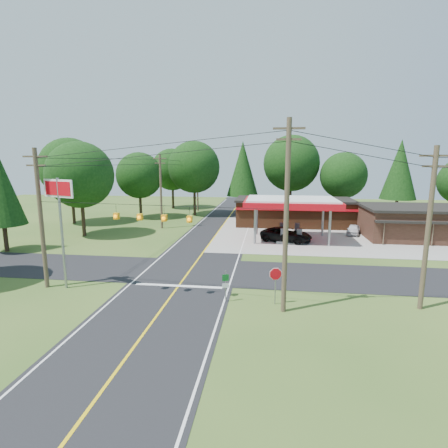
# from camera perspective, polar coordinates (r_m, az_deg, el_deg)

# --- Properties ---
(ground) EXTENTS (120.00, 120.00, 0.00)m
(ground) POSITION_cam_1_polar(r_m,az_deg,el_deg) (29.65, -5.64, -7.66)
(ground) COLOR #31521D
(ground) RESTS_ON ground
(main_highway) EXTENTS (8.00, 120.00, 0.02)m
(main_highway) POSITION_cam_1_polar(r_m,az_deg,el_deg) (29.65, -5.64, -7.64)
(main_highway) COLOR black
(main_highway) RESTS_ON ground
(cross_road) EXTENTS (70.00, 7.00, 0.02)m
(cross_road) POSITION_cam_1_polar(r_m,az_deg,el_deg) (29.64, -5.64, -7.63)
(cross_road) COLOR black
(cross_road) RESTS_ON ground
(lane_center_yellow) EXTENTS (0.15, 110.00, 0.00)m
(lane_center_yellow) POSITION_cam_1_polar(r_m,az_deg,el_deg) (29.64, -5.64, -7.61)
(lane_center_yellow) COLOR yellow
(lane_center_yellow) RESTS_ON main_highway
(gas_canopy) EXTENTS (10.60, 7.40, 4.88)m
(gas_canopy) POSITION_cam_1_polar(r_m,az_deg,el_deg) (40.82, 10.91, 3.29)
(gas_canopy) COLOR gray
(gas_canopy) RESTS_ON ground
(convenience_store) EXTENTS (16.40, 7.55, 3.80)m
(convenience_store) POSITION_cam_1_polar(r_m,az_deg,el_deg) (51.07, 11.30, 2.00)
(convenience_store) COLOR #593019
(convenience_store) RESTS_ON ground
(utility_pole_near_right) EXTENTS (1.80, 0.30, 11.50)m
(utility_pole_near_right) POSITION_cam_1_polar(r_m,az_deg,el_deg) (20.72, 10.14, 1.37)
(utility_pole_near_right) COLOR #473828
(utility_pole_near_right) RESTS_ON ground
(utility_pole_near_left) EXTENTS (1.80, 0.30, 10.00)m
(utility_pole_near_left) POSITION_cam_1_polar(r_m,az_deg,el_deg) (27.84, -27.73, 1.03)
(utility_pole_near_left) COLOR #473828
(utility_pole_near_left) RESTS_ON ground
(utility_pole_far_left) EXTENTS (1.80, 0.30, 10.00)m
(utility_pole_far_left) POSITION_cam_1_polar(r_m,az_deg,el_deg) (47.87, -10.27, 5.45)
(utility_pole_far_left) COLOR #473828
(utility_pole_far_left) RESTS_ON ground
(utility_pole_right_b) EXTENTS (1.80, 0.30, 10.00)m
(utility_pole_right_b) POSITION_cam_1_polar(r_m,az_deg,el_deg) (24.25, 30.40, -0.42)
(utility_pole_right_b) COLOR #473828
(utility_pole_right_b) RESTS_ON ground
(utility_pole_north) EXTENTS (0.30, 0.30, 9.50)m
(utility_pole_north) POSITION_cam_1_polar(r_m,az_deg,el_deg) (63.94, -4.34, 6.36)
(utility_pole_north) COLOR #473828
(utility_pole_north) RESTS_ON ground
(overhead_beacons) EXTENTS (17.04, 2.04, 1.03)m
(overhead_beacons) POSITION_cam_1_polar(r_m,az_deg,el_deg) (22.91, -11.74, 2.80)
(overhead_beacons) COLOR black
(overhead_beacons) RESTS_ON ground
(treeline_backdrop) EXTENTS (70.27, 51.59, 13.30)m
(treeline_backdrop) POSITION_cam_1_polar(r_m,az_deg,el_deg) (51.80, 1.15, 8.50)
(treeline_backdrop) COLOR #332316
(treeline_backdrop) RESTS_ON ground
(suv_car) EXTENTS (7.31, 7.31, 1.60)m
(suv_car) POSITION_cam_1_polar(r_m,az_deg,el_deg) (40.41, 10.12, -1.73)
(suv_car) COLOR black
(suv_car) RESTS_ON ground
(sedan_car) EXTENTS (4.52, 4.52, 1.23)m
(sedan_car) POSITION_cam_1_polar(r_m,az_deg,el_deg) (46.47, 20.36, -0.89)
(sedan_car) COLOR silver
(sedan_car) RESTS_ON ground
(big_stop_sign) EXTENTS (2.78, 1.15, 7.96)m
(big_stop_sign) POSITION_cam_1_polar(r_m,az_deg,el_deg) (26.89, -25.27, 2.74)
(big_stop_sign) COLOR gray
(big_stop_sign) RESTS_ON ground
(octagonal_stop_sign) EXTENTS (0.84, 0.25, 2.47)m
(octagonal_stop_sign) POSITION_cam_1_polar(r_m,az_deg,el_deg) (22.65, 8.41, -8.55)
(octagonal_stop_sign) COLOR gray
(octagonal_stop_sign) RESTS_ON ground
(route_sign_post) EXTENTS (0.42, 0.18, 2.15)m
(route_sign_post) POSITION_cam_1_polar(r_m,az_deg,el_deg) (22.98, 0.26, -9.64)
(route_sign_post) COLOR gray
(route_sign_post) RESTS_ON ground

